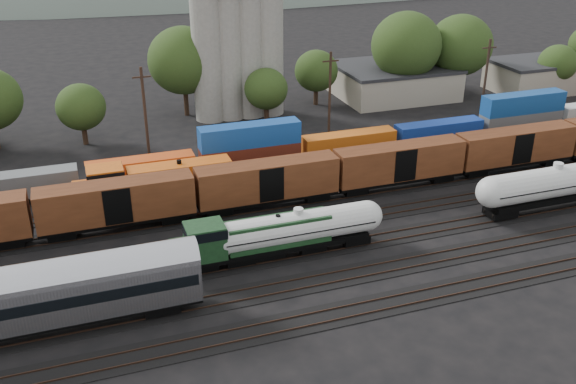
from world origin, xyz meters
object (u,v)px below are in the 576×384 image
object	(u,v)px
tank_car_a	(298,229)
orange_locomotive	(151,182)
grain_silo	(237,41)
green_locomotive	(249,239)
passenger_coach	(22,297)

from	to	relation	value
tank_car_a	orange_locomotive	distance (m)	18.69
tank_car_a	grain_silo	distance (m)	42.26
orange_locomotive	green_locomotive	bearing A→B (deg)	-66.76
passenger_coach	grain_silo	xyz separation A→B (m)	(28.77, 46.00, 7.66)
tank_car_a	orange_locomotive	world-z (taller)	orange_locomotive
green_locomotive	passenger_coach	size ratio (longest dim) A/B	0.61
green_locomotive	passenger_coach	world-z (taller)	passenger_coach
orange_locomotive	grain_silo	bearing A→B (deg)	57.37
green_locomotive	orange_locomotive	world-z (taller)	orange_locomotive
grain_silo	orange_locomotive	bearing A→B (deg)	-122.63
grain_silo	green_locomotive	bearing A→B (deg)	-103.98
passenger_coach	orange_locomotive	world-z (taller)	passenger_coach
green_locomotive	tank_car_a	size ratio (longest dim) A/B	0.95
tank_car_a	grain_silo	xyz separation A→B (m)	(5.49, 41.00, 8.65)
tank_car_a	passenger_coach	xyz separation A→B (m)	(-23.28, -5.00, 0.99)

